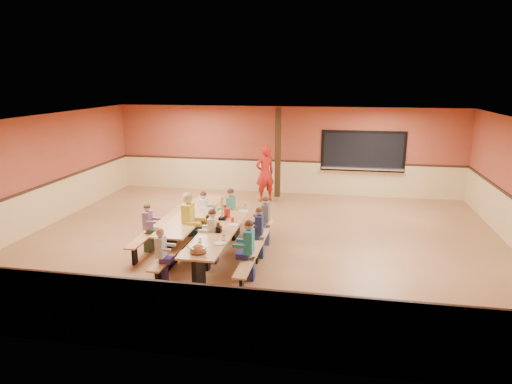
# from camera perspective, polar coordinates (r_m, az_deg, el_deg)

# --- Properties ---
(ground) EXTENTS (12.00, 12.00, 0.00)m
(ground) POSITION_cam_1_polar(r_m,az_deg,el_deg) (11.44, 0.64, -6.08)
(ground) COLOR brown
(ground) RESTS_ON ground
(room_envelope) EXTENTS (12.04, 10.04, 3.02)m
(room_envelope) POSITION_cam_1_polar(r_m,az_deg,el_deg) (11.22, 0.65, -2.77)
(room_envelope) COLOR #9A432C
(room_envelope) RESTS_ON ground
(kitchen_pass_through) EXTENTS (2.78, 0.28, 1.38)m
(kitchen_pass_through) POSITION_cam_1_polar(r_m,az_deg,el_deg) (15.75, 13.21, 4.77)
(kitchen_pass_through) COLOR black
(kitchen_pass_through) RESTS_ON ground
(structural_post) EXTENTS (0.18, 0.18, 3.00)m
(structural_post) POSITION_cam_1_polar(r_m,az_deg,el_deg) (15.31, 2.74, 4.91)
(structural_post) COLOR black
(structural_post) RESTS_ON ground
(cafeteria_table_main) EXTENTS (1.91, 3.70, 0.74)m
(cafeteria_table_main) POSITION_cam_1_polar(r_m,az_deg,el_deg) (10.11, -4.53, -5.72)
(cafeteria_table_main) COLOR #BB7F4A
(cafeteria_table_main) RESTS_ON ground
(cafeteria_table_second) EXTENTS (1.91, 3.70, 0.74)m
(cafeteria_table_second) POSITION_cam_1_polar(r_m,az_deg,el_deg) (11.27, -7.89, -3.69)
(cafeteria_table_second) COLOR #BB7F4A
(cafeteria_table_second) RESTS_ON ground
(seated_child_white_left) EXTENTS (0.33, 0.27, 1.12)m
(seated_child_white_left) POSITION_cam_1_polar(r_m,az_deg,el_deg) (9.16, -11.75, -7.89)
(seated_child_white_left) COLOR #BAB8BF
(seated_child_white_left) RESTS_ON ground
(seated_adult_yellow) EXTENTS (0.46, 0.38, 1.40)m
(seated_adult_yellow) POSITION_cam_1_polar(r_m,az_deg,el_deg) (10.57, -8.44, -3.93)
(seated_adult_yellow) COLOR gold
(seated_adult_yellow) RESTS_ON ground
(seated_child_grey_left) EXTENTS (0.34, 0.28, 1.15)m
(seated_child_grey_left) POSITION_cam_1_polar(r_m,az_deg,el_deg) (11.69, -6.55, -2.76)
(seated_child_grey_left) COLOR silver
(seated_child_grey_left) RESTS_ON ground
(seated_child_teal_right) EXTENTS (0.38, 0.31, 1.23)m
(seated_child_teal_right) POSITION_cam_1_polar(r_m,az_deg,el_deg) (9.12, -0.88, -7.34)
(seated_child_teal_right) COLOR teal
(seated_child_teal_right) RESTS_ON ground
(seated_child_navy_right) EXTENTS (0.34, 0.28, 1.16)m
(seated_child_navy_right) POSITION_cam_1_polar(r_m,az_deg,el_deg) (10.20, 0.41, -5.16)
(seated_child_navy_right) COLOR #1D264F
(seated_child_navy_right) RESTS_ON ground
(seated_child_char_right) EXTENTS (0.35, 0.29, 1.18)m
(seated_child_char_right) POSITION_cam_1_polar(r_m,az_deg,el_deg) (11.01, 1.20, -3.65)
(seated_child_char_right) COLOR #42464A
(seated_child_char_right) RESTS_ON ground
(seated_child_purple_sec) EXTENTS (0.33, 0.27, 1.13)m
(seated_child_purple_sec) POSITION_cam_1_polar(r_m,az_deg,el_deg) (10.86, -13.33, -4.42)
(seated_child_purple_sec) COLOR #8A5D8D
(seated_child_purple_sec) RESTS_ON ground
(seated_child_green_sec) EXTENTS (0.38, 0.31, 1.24)m
(seated_child_green_sec) POSITION_cam_1_polar(r_m,az_deg,el_deg) (11.54, -3.15, -2.67)
(seated_child_green_sec) COLOR #377C61
(seated_child_green_sec) RESTS_ON ground
(seated_child_tan_sec) EXTENTS (0.36, 0.30, 1.20)m
(seated_child_tan_sec) POSITION_cam_1_polar(r_m,az_deg,el_deg) (9.98, -5.44, -5.55)
(seated_child_tan_sec) COLOR beige
(seated_child_tan_sec) RESTS_ON ground
(standing_woman) EXTENTS (0.80, 0.75, 1.83)m
(standing_woman) POSITION_cam_1_polar(r_m,az_deg,el_deg) (14.84, 1.12, 2.34)
(standing_woman) COLOR #B41C14
(standing_woman) RESTS_ON ground
(punch_pitcher) EXTENTS (0.16, 0.16, 0.22)m
(punch_pitcher) POSITION_cam_1_polar(r_m,az_deg,el_deg) (10.78, -3.64, -2.62)
(punch_pitcher) COLOR #B21F17
(punch_pitcher) RESTS_ON cafeteria_table_main
(chip_bowl) EXTENTS (0.32, 0.32, 0.15)m
(chip_bowl) POSITION_cam_1_polar(r_m,az_deg,el_deg) (8.71, -7.25, -7.08)
(chip_bowl) COLOR orange
(chip_bowl) RESTS_ON cafeteria_table_main
(napkin_dispenser) EXTENTS (0.10, 0.14, 0.13)m
(napkin_dispenser) POSITION_cam_1_polar(r_m,az_deg,el_deg) (9.78, -4.65, -4.68)
(napkin_dispenser) COLOR black
(napkin_dispenser) RESTS_ON cafeteria_table_main
(condiment_mustard) EXTENTS (0.06, 0.06, 0.17)m
(condiment_mustard) POSITION_cam_1_polar(r_m,az_deg,el_deg) (9.94, -4.63, -4.23)
(condiment_mustard) COLOR yellow
(condiment_mustard) RESTS_ON cafeteria_table_main
(condiment_ketchup) EXTENTS (0.06, 0.06, 0.17)m
(condiment_ketchup) POSITION_cam_1_polar(r_m,az_deg,el_deg) (9.91, -4.71, -4.29)
(condiment_ketchup) COLOR #B2140F
(condiment_ketchup) RESTS_ON cafeteria_table_main
(table_paddle) EXTENTS (0.16, 0.16, 0.56)m
(table_paddle) POSITION_cam_1_polar(r_m,az_deg,el_deg) (10.60, -4.22, -2.76)
(table_paddle) COLOR black
(table_paddle) RESTS_ON cafeteria_table_main
(place_settings) EXTENTS (0.65, 3.30, 0.11)m
(place_settings) POSITION_cam_1_polar(r_m,az_deg,el_deg) (10.02, -4.56, -4.27)
(place_settings) COLOR beige
(place_settings) RESTS_ON cafeteria_table_main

